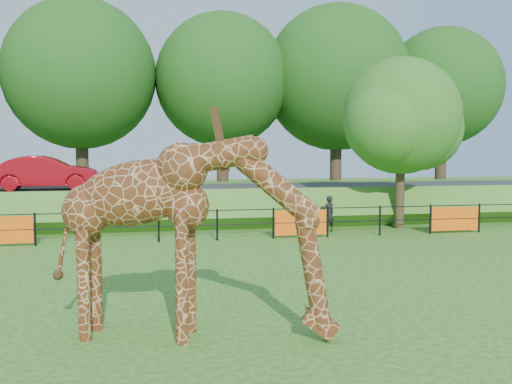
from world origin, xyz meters
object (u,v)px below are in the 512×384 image
car_red (46,173)px  tree_east (403,121)px  visitor (329,214)px  giraffe (194,237)px

car_red → tree_east: bearing=-109.1°
visitor → giraffe: bearing=40.1°
giraffe → car_red: (-5.04, 15.84, 0.41)m
car_red → tree_east: tree_east is taller
giraffe → car_red: giraffe is taller
visitor → tree_east: 4.80m
visitor → tree_east: bearing=165.6°
visitor → tree_east: (3.16, 0.41, 3.59)m
car_red → visitor: car_red is taller
tree_east → car_red: bearing=163.5°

